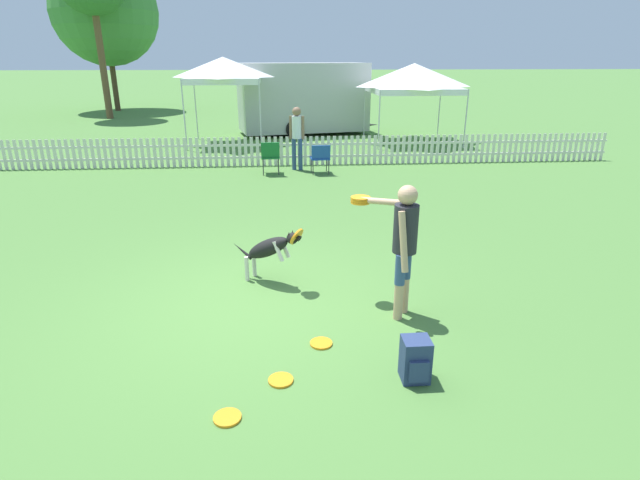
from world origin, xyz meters
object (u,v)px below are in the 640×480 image
handler_person (402,236)px  tree_left_grove (105,12)px  folding_chair_blue_left (320,156)px  folding_chair_center (270,155)px  equipment_trailer (303,97)px  spectator_standing (297,132)px  frisbee_near_dog (227,418)px  frisbee_midfield (281,380)px  canopy_tent_main (414,78)px  canopy_tent_secondary (223,70)px  backpack_on_grass (416,360)px  frisbee_near_handler (321,343)px  leaping_dog (270,248)px

handler_person → tree_left_grove: (-10.64, 25.16, 4.22)m
folding_chair_blue_left → folding_chair_center: size_ratio=0.90×
handler_person → folding_chair_blue_left: bearing=35.7°
equipment_trailer → spectator_standing: bearing=-105.6°
folding_chair_center → equipment_trailer: equipment_trailer is taller
frisbee_near_dog → spectator_standing: spectator_standing is taller
frisbee_midfield → canopy_tent_main: canopy_tent_main is taller
frisbee_near_dog → equipment_trailer: bearing=85.0°
canopy_tent_secondary → frisbee_near_dog: bearing=-84.8°
folding_chair_blue_left → canopy_tent_secondary: size_ratio=0.27×
folding_chair_blue_left → backpack_on_grass: bearing=88.0°
handler_person → frisbee_near_dog: 2.75m
folding_chair_blue_left → folding_chair_center: 1.31m
folding_chair_center → canopy_tent_secondary: (-1.60, 5.07, 1.98)m
canopy_tent_main → canopy_tent_secondary: size_ratio=1.02×
frisbee_near_handler → canopy_tent_main: (4.37, 13.38, 2.21)m
frisbee_midfield → equipment_trailer: 16.46m
folding_chair_center → equipment_trailer: (1.21, 7.35, 0.91)m
equipment_trailer → frisbee_near_handler: bearing=-103.6°
backpack_on_grass → folding_chair_blue_left: (-0.18, 9.06, 0.25)m
tree_left_grove → frisbee_midfield: bearing=-70.7°
backpack_on_grass → equipment_trailer: equipment_trailer is taller
frisbee_near_dog → equipment_trailer: equipment_trailer is taller
backpack_on_grass → tree_left_grove: size_ratio=0.05×
frisbee_near_dog → canopy_tent_secondary: 14.87m
frisbee_midfield → tree_left_grove: tree_left_grove is taller
equipment_trailer → tree_left_grove: (-10.23, 10.03, 3.80)m
canopy_tent_main → backpack_on_grass: bearing=-104.0°
handler_person → folding_chair_blue_left: size_ratio=2.05×
canopy_tent_main → spectator_standing: size_ratio=1.77×
frisbee_midfield → folding_chair_blue_left: folding_chair_blue_left is taller
frisbee_midfield → equipment_trailer: equipment_trailer is taller
folding_chair_center → spectator_standing: (0.72, 0.52, 0.51)m
frisbee_near_handler → tree_left_grove: 28.02m
frisbee_near_dog → canopy_tent_secondary: bearing=95.2°
leaping_dog → folding_chair_blue_left: bearing=-156.9°
frisbee_near_dog → spectator_standing: (0.98, 10.05, 1.02)m
handler_person → backpack_on_grass: (-0.13, -1.31, -0.79)m
leaping_dog → tree_left_grove: tree_left_grove is taller
frisbee_near_handler → frisbee_midfield: same height
spectator_standing → tree_left_grove: (-9.74, 16.85, 4.20)m
frisbee_near_handler → equipment_trailer: size_ratio=0.04×
frisbee_near_dog → spectator_standing: 10.15m
frisbee_midfield → backpack_on_grass: size_ratio=0.56×
tree_left_grove → equipment_trailer: bearing=-44.4°
canopy_tent_main → spectator_standing: (-4.29, -4.45, -1.20)m
folding_chair_blue_left → folding_chair_center: (-1.31, 0.03, 0.05)m
backpack_on_grass → equipment_trailer: (-0.28, 16.44, 1.21)m
frisbee_near_dog → folding_chair_blue_left: 9.63m
leaping_dog → tree_left_grove: size_ratio=0.13×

